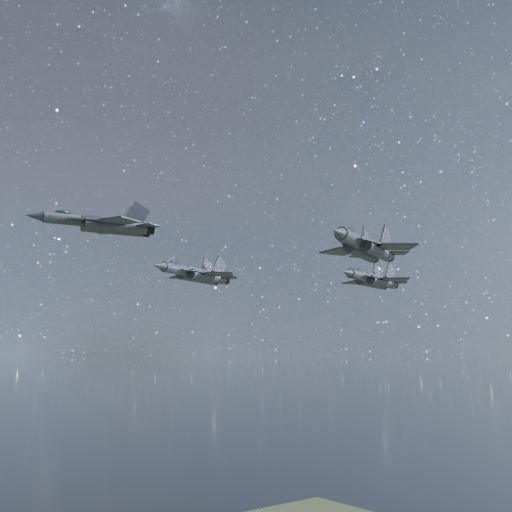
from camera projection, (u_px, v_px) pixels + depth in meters
jet_lead at (104, 224)px, 70.48m from camera, size 15.38×10.56×3.86m
jet_left at (197, 274)px, 103.87m from camera, size 19.59×13.09×4.96m
jet_right at (365, 247)px, 65.64m from camera, size 16.01×10.57×4.09m
jet_slot at (373, 280)px, 95.27m from camera, size 16.99×11.55×4.27m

